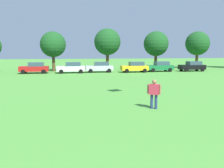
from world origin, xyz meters
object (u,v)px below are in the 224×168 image
Objects in this scene: parked_car_red_0 at (35,68)px; parked_car_white_1 at (71,68)px; parked_car_green_4 at (160,66)px; tree_center_right at (156,44)px; parked_car_silver_2 at (100,67)px; tree_left at (53,45)px; adult_bystander at (154,91)px; parked_car_yellow_3 at (135,67)px; tree_right at (197,44)px; tree_center_left at (107,42)px; parked_car_black_5 at (192,66)px.

parked_car_red_0 is 5.56m from parked_car_white_1.
tree_center_right is (0.58, 3.64, 3.82)m from parked_car_green_4.
tree_left is at bearing -24.11° from parked_car_silver_2.
parked_car_red_0 is at bearing -5.07° from parked_car_white_1.
parked_car_yellow_3 is (5.64, 23.92, -0.17)m from adult_bystander.
adult_bystander is 26.79m from parked_car_red_0.
tree_right is at bearing -150.14° from parked_car_green_4.
tree_center_left is (-3.48, 6.00, 4.16)m from parked_car_yellow_3.
tree_center_right is 9.46m from tree_right.
parked_car_white_1 is (-4.39, 24.38, -0.17)m from adult_bystander.
parked_car_white_1 is 4.53m from parked_car_silver_2.
tree_left is (-2.90, 3.88, 3.61)m from parked_car_white_1.
parked_car_black_5 is 0.65× the size of tree_left.
tree_center_right is (8.59, -1.73, -0.34)m from tree_center_left.
tree_left is at bearing -175.97° from tree_right.
tree_right reaches higher than adult_bystander.
adult_bystander is at bearing 56.86° from parked_car_black_5.
tree_right is (4.15, 5.91, 4.01)m from parked_car_black_5.
parked_car_green_4 is at bearing -172.18° from parked_car_yellow_3.
parked_car_white_1 is at bearing -139.83° from tree_center_left.
parked_car_yellow_3 is (10.04, -0.46, 0.00)m from parked_car_white_1.
tree_center_left is at bearing -157.37° from parked_car_red_0.
adult_bystander is 0.40× the size of parked_car_white_1.
parked_car_yellow_3 is at bearing 169.47° from parked_car_silver_2.
tree_center_right is (15.15, 3.81, 3.82)m from parked_car_white_1.
parked_car_silver_2 is 5.64m from parked_car_yellow_3.
parked_car_silver_2 is 20.97m from tree_right.
tree_center_left reaches higher than parked_car_white_1.
tree_center_left reaches higher than parked_car_yellow_3.
parked_car_silver_2 is 10.09m from parked_car_green_4.
tree_right is at bearing -125.11° from parked_car_black_5.
parked_car_green_4 is at bearing 179.06° from parked_car_red_0.
parked_car_yellow_3 is (15.58, -0.95, 0.00)m from parked_car_red_0.
parked_car_red_0 is 21.30m from tree_center_right.
adult_bystander reaches higher than parked_car_silver_2.
parked_car_green_4 is 5.31m from tree_center_right.
parked_car_white_1 is 1.00× the size of parked_car_silver_2.
parked_car_green_4 is 1.00× the size of parked_car_black_5.
parked_car_white_1 is at bearing 174.93° from parked_car_red_0.
tree_left is 0.92× the size of tree_right.
tree_center_right is at bearing -163.10° from parked_car_silver_2.
parked_car_black_5 is 0.62× the size of tree_center_right.
parked_car_yellow_3 is 8.09m from tree_center_left.
tree_center_right is (10.76, 28.19, 3.66)m from adult_bystander.
parked_car_green_4 is at bearing -150.14° from tree_right.
adult_bystander is 0.40× the size of parked_car_yellow_3.
parked_car_red_0 is at bearing 0.44° from parked_car_silver_2.
adult_bystander reaches higher than parked_car_white_1.
tree_center_left reaches higher than parked_car_black_5.
parked_car_silver_2 is 11.78m from tree_center_right.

